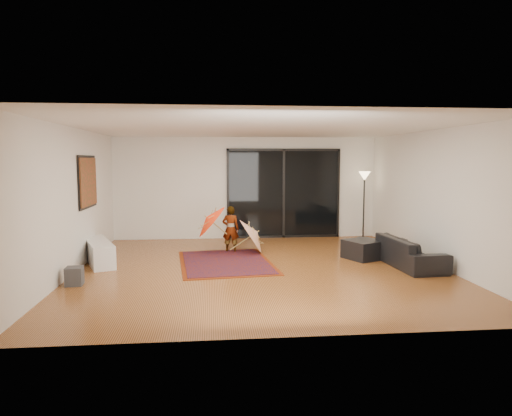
{
  "coord_description": "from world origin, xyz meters",
  "views": [
    {
      "loc": [
        -0.95,
        -8.65,
        2.09
      ],
      "look_at": [
        -0.02,
        0.74,
        1.1
      ],
      "focal_mm": 32.0,
      "sensor_mm": 36.0,
      "label": 1
    }
  ],
  "objects": [
    {
      "name": "sofa",
      "position": [
        2.95,
        -0.06,
        0.28
      ],
      "size": [
        0.86,
        1.97,
        0.56
      ],
      "primitive_type": "imported",
      "rotation": [
        0.0,
        0.0,
        1.63
      ],
      "color": "black",
      "rests_on": "floor"
    },
    {
      "name": "sliding_door",
      "position": [
        1.0,
        3.47,
        1.2
      ],
      "size": [
        3.06,
        0.07,
        2.4
      ],
      "color": "black",
      "rests_on": "wall_back"
    },
    {
      "name": "wall_front",
      "position": [
        0.0,
        -3.5,
        1.35
      ],
      "size": [
        7.0,
        0.0,
        7.0
      ],
      "primitive_type": "plane",
      "rotation": [
        -1.57,
        0.0,
        0.0
      ],
      "color": "silver",
      "rests_on": "floor"
    },
    {
      "name": "wall_back",
      "position": [
        0.0,
        3.5,
        1.35
      ],
      "size": [
        7.0,
        0.0,
        7.0
      ],
      "primitive_type": "plane",
      "rotation": [
        1.57,
        0.0,
        0.0
      ],
      "color": "silver",
      "rests_on": "floor"
    },
    {
      "name": "floor_lamp",
      "position": [
        3.1,
        3.08,
        1.42
      ],
      "size": [
        0.31,
        0.31,
        1.79
      ],
      "color": "black",
      "rests_on": "floor"
    },
    {
      "name": "child",
      "position": [
        -0.51,
        1.63,
        0.53
      ],
      "size": [
        0.43,
        0.32,
        1.06
      ],
      "primitive_type": "imported",
      "rotation": [
        0.0,
        0.0,
        2.94
      ],
      "color": "#999999",
      "rests_on": "floor"
    },
    {
      "name": "parasol_white",
      "position": [
        0.09,
        1.48,
        0.5
      ],
      "size": [
        0.65,
        0.9,
        0.96
      ],
      "rotation": [
        0.0,
        0.99,
        0.0
      ],
      "color": "beige",
      "rests_on": "floor"
    },
    {
      "name": "wall_right",
      "position": [
        3.5,
        0.0,
        1.35
      ],
      "size": [
        0.0,
        7.0,
        7.0
      ],
      "primitive_type": "plane",
      "rotation": [
        1.57,
        0.0,
        -1.57
      ],
      "color": "silver",
      "rests_on": "floor"
    },
    {
      "name": "persian_rug",
      "position": [
        -0.66,
        0.54,
        0.01
      ],
      "size": [
        2.06,
        2.7,
        0.02
      ],
      "rotation": [
        0.0,
        0.0,
        0.1
      ],
      "color": "#601F08",
      "rests_on": "floor"
    },
    {
      "name": "ceiling",
      "position": [
        0.0,
        0.0,
        2.7
      ],
      "size": [
        7.0,
        7.0,
        0.0
      ],
      "primitive_type": "plane",
      "rotation": [
        3.14,
        0.0,
        0.0
      ],
      "color": "white",
      "rests_on": "wall_back"
    },
    {
      "name": "painting",
      "position": [
        -3.46,
        1.0,
        1.65
      ],
      "size": [
        0.04,
        1.28,
        1.08
      ],
      "color": "black",
      "rests_on": "wall_left"
    },
    {
      "name": "media_console",
      "position": [
        -3.25,
        0.79,
        0.23
      ],
      "size": [
        0.98,
        1.68,
        0.46
      ],
      "primitive_type": "cube",
      "rotation": [
        0.0,
        0.0,
        0.37
      ],
      "color": "white",
      "rests_on": "floor"
    },
    {
      "name": "wall_left",
      "position": [
        -3.5,
        0.0,
        1.35
      ],
      "size": [
        0.0,
        7.0,
        7.0
      ],
      "primitive_type": "plane",
      "rotation": [
        1.57,
        0.0,
        1.57
      ],
      "color": "silver",
      "rests_on": "floor"
    },
    {
      "name": "parasol_orange",
      "position": [
        -1.06,
        1.58,
        0.73
      ],
      "size": [
        0.7,
        0.88,
        0.9
      ],
      "rotation": [
        0.0,
        -0.86,
        0.0
      ],
      "color": "#FE320D",
      "rests_on": "child"
    },
    {
      "name": "floor",
      "position": [
        0.0,
        0.0,
        0.0
      ],
      "size": [
        7.0,
        7.0,
        0.0
      ],
      "primitive_type": "plane",
      "color": "#A45B2D",
      "rests_on": "ground"
    },
    {
      "name": "ottoman",
      "position": [
        2.28,
        0.63,
        0.2
      ],
      "size": [
        0.92,
        0.92,
        0.4
      ],
      "primitive_type": "cube",
      "rotation": [
        0.0,
        0.0,
        0.43
      ],
      "color": "black",
      "rests_on": "floor"
    },
    {
      "name": "speaker",
      "position": [
        -3.25,
        -0.9,
        0.15
      ],
      "size": [
        0.29,
        0.29,
        0.31
      ],
      "primitive_type": "cube",
      "rotation": [
        0.0,
        0.0,
        0.07
      ],
      "color": "#424244",
      "rests_on": "floor"
    }
  ]
}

